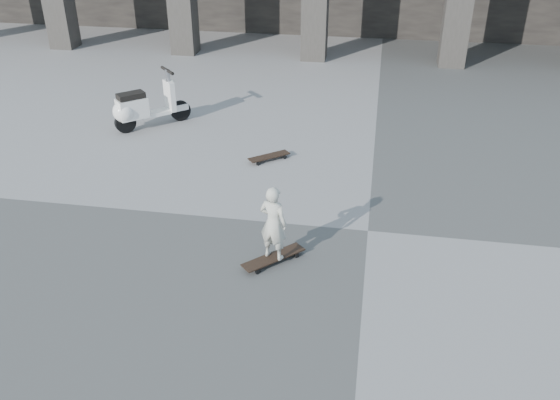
% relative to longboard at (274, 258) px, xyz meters
% --- Properties ---
extents(ground, '(90.00, 90.00, 0.00)m').
position_rel_longboard_xyz_m(ground, '(1.18, 0.98, -0.07)').
color(ground, '#454442').
rests_on(ground, ground).
extents(longboard, '(0.77, 0.77, 0.09)m').
position_rel_longboard_xyz_m(longboard, '(0.00, 0.00, 0.00)').
color(longboard, black).
rests_on(longboard, ground).
extents(skateboard_spare, '(0.70, 0.63, 0.09)m').
position_rel_longboard_xyz_m(skateboard_spare, '(-0.62, 3.02, -0.00)').
color(skateboard_spare, black).
rests_on(skateboard_spare, ground).
extents(child, '(0.43, 0.34, 1.01)m').
position_rel_longboard_xyz_m(child, '(0.00, 0.00, 0.52)').
color(child, '#B8B7A6').
rests_on(child, longboard).
extents(scooter, '(1.24, 1.18, 1.10)m').
position_rel_longboard_xyz_m(scooter, '(-3.35, 4.00, 0.36)').
color(scooter, black).
rests_on(scooter, ground).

